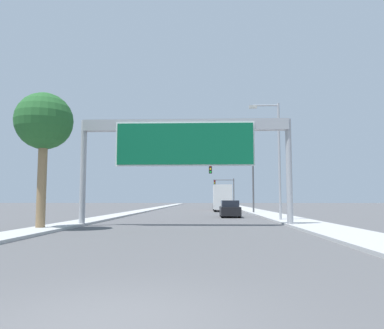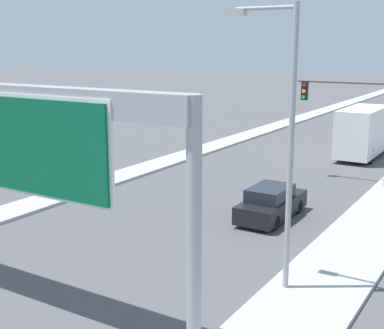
{
  "view_description": "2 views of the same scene",
  "coord_description": "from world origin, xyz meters",
  "px_view_note": "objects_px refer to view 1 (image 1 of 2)",
  "views": [
    {
      "loc": [
        1.29,
        -5.26,
        1.68
      ],
      "look_at": [
        0.0,
        29.78,
        4.91
      ],
      "focal_mm": 35.0,
      "sensor_mm": 36.0,
      "label": 1
    },
    {
      "loc": [
        12.59,
        7.89,
        7.72
      ],
      "look_at": [
        -1.0,
        30.05,
        1.91
      ],
      "focal_mm": 50.0,
      "sensor_mm": 36.0,
      "label": 2
    }
  ],
  "objects_px": {
    "car_mid_right": "(230,209)",
    "traffic_light_near_intersection": "(237,177)",
    "palm_tree_foreground": "(44,123)",
    "traffic_light_mid_block": "(227,188)",
    "sign_gantry": "(185,140)",
    "truck_box_primary": "(222,198)",
    "street_lamp_right": "(276,152)",
    "car_near_right": "(219,205)"
  },
  "relations": [
    {
      "from": "car_mid_right",
      "to": "traffic_light_near_intersection",
      "type": "xyz_separation_m",
      "value": [
        1.46,
        8.4,
        3.42
      ]
    },
    {
      "from": "palm_tree_foreground",
      "to": "traffic_light_mid_block",
      "type": "bearing_deg",
      "value": 76.31
    },
    {
      "from": "sign_gantry",
      "to": "truck_box_primary",
      "type": "distance_m",
      "value": 28.71
    },
    {
      "from": "sign_gantry",
      "to": "palm_tree_foreground",
      "type": "height_order",
      "value": "palm_tree_foreground"
    },
    {
      "from": "car_mid_right",
      "to": "palm_tree_foreground",
      "type": "distance_m",
      "value": 19.28
    },
    {
      "from": "sign_gantry",
      "to": "street_lamp_right",
      "type": "bearing_deg",
      "value": 37.89
    },
    {
      "from": "car_near_right",
      "to": "car_mid_right",
      "type": "bearing_deg",
      "value": -90.0
    },
    {
      "from": "sign_gantry",
      "to": "traffic_light_mid_block",
      "type": "relative_size",
      "value": 2.34
    },
    {
      "from": "sign_gantry",
      "to": "traffic_light_near_intersection",
      "type": "relative_size",
      "value": 2.21
    },
    {
      "from": "car_near_right",
      "to": "car_mid_right",
      "type": "height_order",
      "value": "car_mid_right"
    },
    {
      "from": "truck_box_primary",
      "to": "traffic_light_mid_block",
      "type": "distance_m",
      "value": 22.05
    },
    {
      "from": "sign_gantry",
      "to": "car_near_right",
      "type": "height_order",
      "value": "sign_gantry"
    },
    {
      "from": "street_lamp_right",
      "to": "car_near_right",
      "type": "bearing_deg",
      "value": 94.89
    },
    {
      "from": "car_mid_right",
      "to": "traffic_light_mid_block",
      "type": "xyz_separation_m",
      "value": [
        1.89,
        38.4,
        3.11
      ]
    },
    {
      "from": "traffic_light_mid_block",
      "to": "street_lamp_right",
      "type": "xyz_separation_m",
      "value": [
        1.2,
        -45.01,
        1.39
      ]
    },
    {
      "from": "traffic_light_mid_block",
      "to": "truck_box_primary",
      "type": "bearing_deg",
      "value": -94.94
    },
    {
      "from": "traffic_light_near_intersection",
      "to": "street_lamp_right",
      "type": "xyz_separation_m",
      "value": [
        1.63,
        -15.01,
        1.08
      ]
    },
    {
      "from": "car_near_right",
      "to": "street_lamp_right",
      "type": "bearing_deg",
      "value": -85.11
    },
    {
      "from": "car_near_right",
      "to": "palm_tree_foreground",
      "type": "xyz_separation_m",
      "value": [
        -11.09,
        -44.42,
        5.16
      ]
    },
    {
      "from": "truck_box_primary",
      "to": "palm_tree_foreground",
      "type": "height_order",
      "value": "palm_tree_foreground"
    },
    {
      "from": "car_near_right",
      "to": "street_lamp_right",
      "type": "xyz_separation_m",
      "value": [
        3.09,
        -36.1,
        4.57
      ]
    },
    {
      "from": "sign_gantry",
      "to": "traffic_light_near_intersection",
      "type": "height_order",
      "value": "sign_gantry"
    },
    {
      "from": "truck_box_primary",
      "to": "traffic_light_near_intersection",
      "type": "xyz_separation_m",
      "value": [
        1.46,
        -8.13,
        2.36
      ]
    },
    {
      "from": "sign_gantry",
      "to": "truck_box_primary",
      "type": "bearing_deg",
      "value": 82.94
    },
    {
      "from": "car_mid_right",
      "to": "truck_box_primary",
      "type": "bearing_deg",
      "value": 90.0
    },
    {
      "from": "sign_gantry",
      "to": "truck_box_primary",
      "type": "height_order",
      "value": "sign_gantry"
    },
    {
      "from": "car_near_right",
      "to": "traffic_light_mid_block",
      "type": "relative_size",
      "value": 0.82
    },
    {
      "from": "truck_box_primary",
      "to": "traffic_light_near_intersection",
      "type": "distance_m",
      "value": 8.59
    },
    {
      "from": "traffic_light_mid_block",
      "to": "palm_tree_foreground",
      "type": "height_order",
      "value": "palm_tree_foreground"
    },
    {
      "from": "sign_gantry",
      "to": "traffic_light_mid_block",
      "type": "bearing_deg",
      "value": 83.86
    },
    {
      "from": "car_mid_right",
      "to": "traffic_light_near_intersection",
      "type": "height_order",
      "value": "traffic_light_near_intersection"
    },
    {
      "from": "sign_gantry",
      "to": "truck_box_primary",
      "type": "relative_size",
      "value": 1.59
    },
    {
      "from": "palm_tree_foreground",
      "to": "street_lamp_right",
      "type": "xyz_separation_m",
      "value": [
        14.18,
        8.31,
        -0.59
      ]
    },
    {
      "from": "truck_box_primary",
      "to": "street_lamp_right",
      "type": "xyz_separation_m",
      "value": [
        3.09,
        -23.14,
        3.45
      ]
    },
    {
      "from": "palm_tree_foreground",
      "to": "traffic_light_near_intersection",
      "type": "bearing_deg",
      "value": 61.72
    },
    {
      "from": "car_mid_right",
      "to": "palm_tree_foreground",
      "type": "height_order",
      "value": "palm_tree_foreground"
    },
    {
      "from": "traffic_light_mid_block",
      "to": "street_lamp_right",
      "type": "distance_m",
      "value": 45.05
    },
    {
      "from": "truck_box_primary",
      "to": "street_lamp_right",
      "type": "bearing_deg",
      "value": -82.39
    },
    {
      "from": "traffic_light_near_intersection",
      "to": "car_near_right",
      "type": "bearing_deg",
      "value": 93.95
    },
    {
      "from": "traffic_light_near_intersection",
      "to": "street_lamp_right",
      "type": "relative_size",
      "value": 0.67
    },
    {
      "from": "palm_tree_foreground",
      "to": "street_lamp_right",
      "type": "distance_m",
      "value": 16.45
    },
    {
      "from": "traffic_light_near_intersection",
      "to": "traffic_light_mid_block",
      "type": "height_order",
      "value": "traffic_light_near_intersection"
    }
  ]
}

